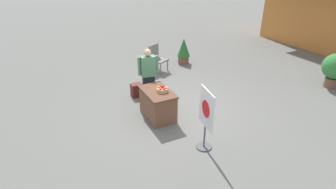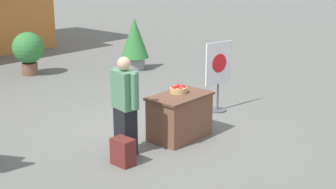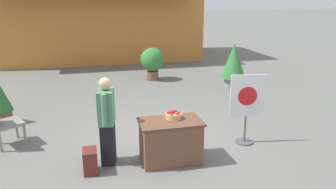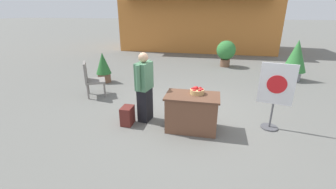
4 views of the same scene
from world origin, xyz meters
The scene contains 8 objects.
ground_plane centered at (0.00, 0.00, 0.00)m, with size 120.00×120.00×0.00m, color slate.
display_table centered at (0.16, -0.62, 0.39)m, with size 1.12×0.69×0.79m.
apple_basket centered at (0.24, -0.52, 0.85)m, with size 0.30×0.30×0.16m.
person_visitor centered at (-0.95, -0.41, 0.81)m, with size 0.33×0.60×1.59m.
backpack centered at (-1.28, -0.69, 0.21)m, with size 0.24×0.34×0.42m.
poster_board centered at (1.84, -0.24, 0.82)m, with size 0.68×0.36×1.45m.
potted_plant_near_left centered at (3.40, 3.76, 0.81)m, with size 0.80×0.80×1.47m.
potted_plant_far_right centered at (1.04, 5.43, 0.69)m, with size 0.84×0.84×1.17m.
Camera 2 is at (-5.78, -5.57, 3.04)m, focal length 50.00 mm.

